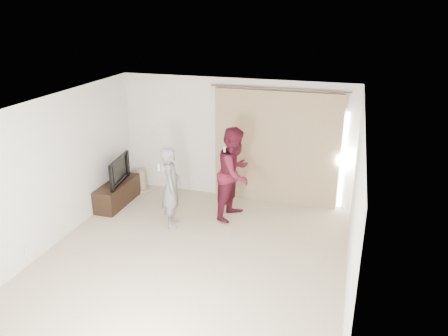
{
  "coord_description": "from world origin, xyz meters",
  "views": [
    {
      "loc": [
        2.31,
        -5.84,
        4.03
      ],
      "look_at": [
        0.22,
        1.2,
        1.24
      ],
      "focal_mm": 35.0,
      "sensor_mm": 36.0,
      "label": 1
    }
  ],
  "objects_px": {
    "tv_console": "(117,193)",
    "person_woman": "(235,173)",
    "tv": "(115,170)",
    "person_man": "(171,187)"
  },
  "relations": [
    {
      "from": "tv",
      "to": "person_man",
      "type": "xyz_separation_m",
      "value": [
        1.49,
        -0.54,
        0.02
      ]
    },
    {
      "from": "tv_console",
      "to": "person_woman",
      "type": "xyz_separation_m",
      "value": [
        2.54,
        0.16,
        0.68
      ]
    },
    {
      "from": "tv_console",
      "to": "person_woman",
      "type": "bearing_deg",
      "value": 3.58
    },
    {
      "from": "tv_console",
      "to": "person_man",
      "type": "height_order",
      "value": "person_man"
    },
    {
      "from": "tv_console",
      "to": "person_woman",
      "type": "height_order",
      "value": "person_woman"
    },
    {
      "from": "person_man",
      "to": "person_woman",
      "type": "distance_m",
      "value": 1.26
    },
    {
      "from": "tv",
      "to": "person_woman",
      "type": "distance_m",
      "value": 2.55
    },
    {
      "from": "tv_console",
      "to": "tv",
      "type": "distance_m",
      "value": 0.53
    },
    {
      "from": "person_woman",
      "to": "tv",
      "type": "bearing_deg",
      "value": -176.42
    },
    {
      "from": "person_woman",
      "to": "tv_console",
      "type": "bearing_deg",
      "value": -176.42
    }
  ]
}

